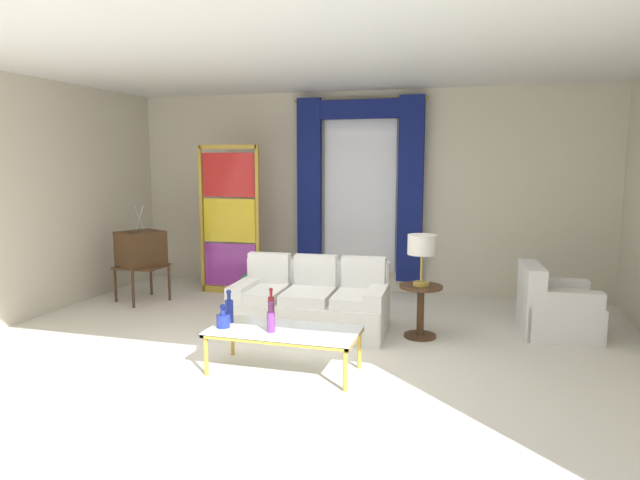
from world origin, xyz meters
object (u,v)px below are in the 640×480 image
(couch_white_long, at_px, (312,304))
(bottle_ruby_flask, at_px, (271,307))
(bottle_crystal_tall, at_px, (271,320))
(armchair_white, at_px, (553,310))
(bottle_amber_squat, at_px, (223,319))
(peacock_figurine, at_px, (249,287))
(coffee_table, at_px, (284,333))
(bottle_blue_decanter, at_px, (229,309))
(round_side_table, at_px, (421,306))
(vintage_tv, at_px, (141,250))
(table_lamp_brass, at_px, (422,247))
(stained_glass_divider, at_px, (229,223))

(couch_white_long, relative_size, bottle_ruby_flask, 5.42)
(bottle_crystal_tall, distance_m, armchair_white, 3.36)
(bottle_amber_squat, relative_size, bottle_ruby_flask, 0.68)
(peacock_figurine, bearing_deg, coffee_table, -59.86)
(bottle_blue_decanter, xyz_separation_m, bottle_crystal_tall, (0.50, -0.18, -0.02))
(bottle_crystal_tall, xyz_separation_m, round_side_table, (1.20, 1.52, -0.17))
(bottle_blue_decanter, height_order, bottle_ruby_flask, bottle_ruby_flask)
(round_side_table, bearing_deg, vintage_tv, 171.69)
(bottle_amber_squat, relative_size, vintage_tv, 0.17)
(bottle_crystal_tall, relative_size, bottle_amber_squat, 1.29)
(round_side_table, distance_m, table_lamp_brass, 0.67)
(armchair_white, bearing_deg, couch_white_long, -167.73)
(bottle_crystal_tall, height_order, table_lamp_brass, table_lamp_brass)
(bottle_ruby_flask, height_order, armchair_white, armchair_white)
(coffee_table, xyz_separation_m, bottle_blue_decanter, (-0.59, 0.08, 0.16))
(bottle_ruby_flask, height_order, table_lamp_brass, table_lamp_brass)
(bottle_ruby_flask, bearing_deg, table_lamp_brass, 41.49)
(armchair_white, bearing_deg, round_side_table, -159.65)
(bottle_blue_decanter, distance_m, bottle_crystal_tall, 0.53)
(couch_white_long, height_order, peacock_figurine, couch_white_long)
(bottle_amber_squat, relative_size, stained_glass_divider, 0.10)
(armchair_white, relative_size, stained_glass_divider, 0.40)
(stained_glass_divider, bearing_deg, bottle_ruby_flask, -57.33)
(couch_white_long, relative_size, table_lamp_brass, 3.15)
(vintage_tv, bearing_deg, bottle_blue_decanter, -40.49)
(bottle_blue_decanter, xyz_separation_m, bottle_ruby_flask, (0.37, 0.16, 0.01))
(bottle_crystal_tall, bearing_deg, stained_glass_divider, 121.38)
(coffee_table, xyz_separation_m, bottle_ruby_flask, (-0.22, 0.24, 0.17))
(bottle_ruby_flask, height_order, vintage_tv, vintage_tv)
(coffee_table, bearing_deg, vintage_tv, 144.88)
(couch_white_long, bearing_deg, bottle_blue_decanter, -109.24)
(vintage_tv, relative_size, table_lamp_brass, 2.36)
(bottle_amber_squat, xyz_separation_m, table_lamp_brass, (1.69, 1.51, 0.54))
(coffee_table, bearing_deg, bottle_amber_squat, -170.76)
(vintage_tv, height_order, armchair_white, vintage_tv)
(couch_white_long, xyz_separation_m, stained_glass_divider, (-1.70, 1.41, 0.75))
(vintage_tv, bearing_deg, stained_glass_divider, 37.97)
(vintage_tv, bearing_deg, couch_white_long, -13.11)
(bottle_blue_decanter, xyz_separation_m, round_side_table, (1.71, 1.34, -0.18))
(bottle_crystal_tall, xyz_separation_m, stained_glass_divider, (-1.75, 2.88, 0.53))
(bottle_blue_decanter, height_order, round_side_table, bottle_blue_decanter)
(bottle_blue_decanter, distance_m, bottle_ruby_flask, 0.41)
(bottle_blue_decanter, relative_size, stained_glass_divider, 0.15)
(bottle_amber_squat, xyz_separation_m, peacock_figurine, (-0.77, 2.41, -0.27))
(coffee_table, distance_m, bottle_ruby_flask, 0.37)
(vintage_tv, bearing_deg, bottle_amber_squat, -42.70)
(bottle_amber_squat, bearing_deg, coffee_table, 9.24)
(armchair_white, bearing_deg, bottle_crystal_tall, -142.18)
(bottle_crystal_tall, bearing_deg, vintage_tv, 142.68)
(bottle_crystal_tall, bearing_deg, couch_white_long, 92.08)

